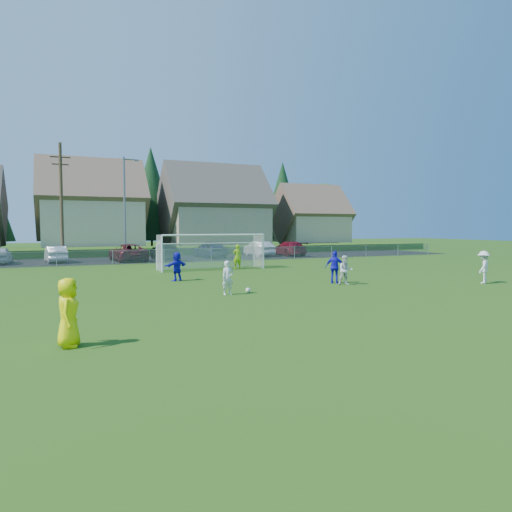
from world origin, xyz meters
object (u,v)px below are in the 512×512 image
object	(u,v)px
car_f	(259,249)
player_white_b	(345,270)
soccer_ball	(248,290)
player_blue_a	(335,267)
player_white_c	(483,267)
player_white_a	(228,278)
goalkeeper	(237,257)
player_blue_b	(177,266)
car_g	(289,249)
car_b	(56,254)
car_d	(165,251)
car_e	(210,249)
car_a	(0,255)
car_c	(128,253)
referee	(68,313)
soccer_goal	(210,246)

from	to	relation	value
car_f	player_white_b	bearing A→B (deg)	75.99
soccer_ball	player_blue_a	bearing A→B (deg)	13.21
soccer_ball	player_white_c	xyz separation A→B (m)	(12.76, -1.86, 0.75)
player_white_a	goalkeeper	size ratio (longest dim) A/B	0.86
player_blue_b	soccer_ball	bearing A→B (deg)	81.79
car_g	car_b	bearing A→B (deg)	2.37
player_white_b	car_b	bearing A→B (deg)	141.54
goalkeeper	car_g	size ratio (longest dim) A/B	0.34
car_d	car_f	bearing A→B (deg)	-172.07
player_white_a	car_d	bearing A→B (deg)	77.99
player_white_b	car_g	world-z (taller)	player_white_b
car_f	car_e	bearing A→B (deg)	2.86
player_white_b	car_d	xyz separation A→B (m)	(-4.49, 22.06, 0.01)
soccer_ball	car_d	world-z (taller)	car_d
goalkeeper	car_e	world-z (taller)	goalkeeper
player_blue_a	goalkeeper	world-z (taller)	goalkeeper
car_g	car_d	bearing A→B (deg)	3.48
player_white_a	car_a	size ratio (longest dim) A/B	0.36
car_d	car_g	distance (m)	13.05
player_blue_a	car_a	bearing A→B (deg)	-13.78
car_e	car_d	bearing A→B (deg)	-0.33
car_a	car_c	distance (m)	9.94
player_blue_b	car_f	xyz separation A→B (m)	(12.89, 17.71, -0.04)
car_c	car_d	bearing A→B (deg)	-176.12
car_b	car_e	bearing A→B (deg)	175.57
player_white_a	car_f	bearing A→B (deg)	56.59
soccer_ball	car_f	bearing A→B (deg)	64.84
referee	player_white_c	world-z (taller)	referee
player_blue_b	car_b	xyz separation A→B (m)	(-6.17, 16.97, -0.11)
car_a	car_b	size ratio (longest dim) A/B	0.98
referee	player_blue_b	bearing A→B (deg)	-13.74
player_white_b	car_g	bearing A→B (deg)	89.03
player_white_c	soccer_ball	bearing A→B (deg)	-35.58
player_white_a	player_white_c	world-z (taller)	player_white_c
player_blue_a	soccer_ball	bearing A→B (deg)	49.93
soccer_goal	car_f	bearing A→B (deg)	52.47
car_b	car_a	bearing A→B (deg)	-5.91
soccer_ball	soccer_goal	size ratio (longest dim) A/B	0.03
player_blue_a	car_g	world-z (taller)	player_blue_a
player_white_c	car_a	size ratio (longest dim) A/B	0.42
goalkeeper	car_e	xyz separation A→B (m)	(1.87, 11.98, -0.05)
player_white_b	car_a	bearing A→B (deg)	148.61
car_a	player_blue_a	bearing A→B (deg)	129.47
car_b	soccer_goal	size ratio (longest dim) A/B	0.57
car_d	car_e	world-z (taller)	car_e
soccer_goal	referee	bearing A→B (deg)	-117.60
player_blue_a	soccer_goal	size ratio (longest dim) A/B	0.23
car_a	referee	bearing A→B (deg)	98.43
player_white_b	car_a	size ratio (longest dim) A/B	0.37
soccer_ball	referee	world-z (taller)	referee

